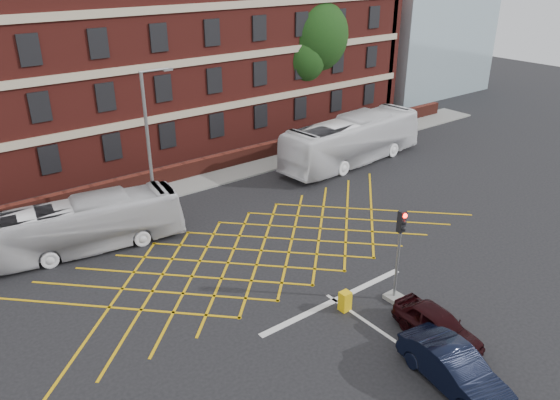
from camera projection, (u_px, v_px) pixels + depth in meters
ground at (285, 267)px, 26.29m from camera, size 120.00×120.00×0.00m
victorian_building at (100, 44)px, 39.06m from camera, size 51.00×12.17×20.40m
boundary_wall at (162, 176)px, 35.45m from camera, size 56.00×0.50×1.10m
far_pavement at (170, 188)px, 34.93m from camera, size 60.00×3.00×0.12m
glass_block at (415, 43)px, 58.21m from camera, size 14.00×10.00×10.00m
box_junction_hatching at (261, 251)px, 27.73m from camera, size 8.22×8.22×0.02m
stop_line at (335, 300)px, 23.75m from camera, size 8.00×0.30×0.02m
centre_line at (461, 386)px, 19.06m from camera, size 0.15×14.00×0.02m
bus_left at (84, 225)px, 27.32m from camera, size 10.05×3.80×2.73m
bus_right at (352, 140)px, 38.68m from camera, size 12.26×3.85×3.36m
car_navy at (454, 369)px, 18.84m from camera, size 2.21×4.58×1.45m
car_maroon at (437, 325)px, 21.16m from camera, size 1.84×3.93×1.30m
deciduous_tree at (306, 41)px, 45.57m from camera, size 7.33×6.92×11.05m
traffic_light_near at (397, 264)px, 23.13m from camera, size 0.70×0.70×4.27m
street_lamp at (153, 173)px, 29.79m from camera, size 2.25×1.00×8.39m
utility_cabinet at (345, 301)px, 22.97m from camera, size 0.45×0.40×0.88m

